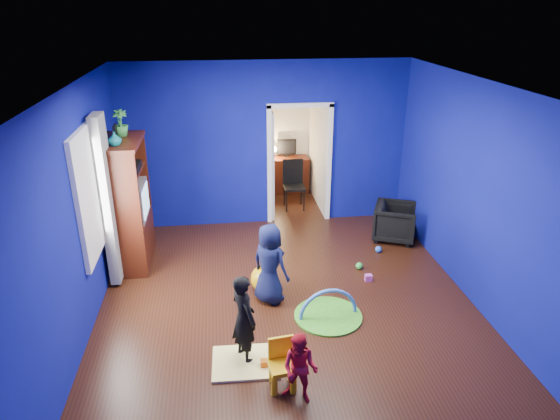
{
  "coord_description": "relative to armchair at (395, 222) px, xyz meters",
  "views": [
    {
      "loc": [
        -0.82,
        -5.69,
        3.8
      ],
      "look_at": [
        -0.05,
        0.4,
        1.21
      ],
      "focal_mm": 32.0,
      "sensor_mm": 36.0,
      "label": 1
    }
  ],
  "objects": [
    {
      "name": "floor",
      "position": [
        -2.1,
        -1.73,
        -0.32
      ],
      "size": [
        5.0,
        5.5,
        0.01
      ],
      "primitive_type": "cube",
      "color": "black",
      "rests_on": "ground"
    },
    {
      "name": "ceiling",
      "position": [
        -2.1,
        -1.73,
        2.58
      ],
      "size": [
        5.0,
        5.5,
        0.01
      ],
      "primitive_type": "cube",
      "color": "white",
      "rests_on": "wall_back"
    },
    {
      "name": "wall_back",
      "position": [
        -2.1,
        1.02,
        1.13
      ],
      "size": [
        5.0,
        0.02,
        2.9
      ],
      "primitive_type": "cube",
      "color": "navy",
      "rests_on": "floor"
    },
    {
      "name": "wall_front",
      "position": [
        -2.1,
        -4.48,
        1.13
      ],
      "size": [
        5.0,
        0.02,
        2.9
      ],
      "primitive_type": "cube",
      "color": "navy",
      "rests_on": "floor"
    },
    {
      "name": "wall_left",
      "position": [
        -4.6,
        -1.73,
        1.13
      ],
      "size": [
        0.02,
        5.5,
        2.9
      ],
      "primitive_type": "cube",
      "color": "navy",
      "rests_on": "floor"
    },
    {
      "name": "wall_right",
      "position": [
        0.4,
        -1.73,
        1.13
      ],
      "size": [
        0.02,
        5.5,
        2.9
      ],
      "primitive_type": "cube",
      "color": "navy",
      "rests_on": "floor"
    },
    {
      "name": "alcove",
      "position": [
        -1.5,
        1.9,
        0.93
      ],
      "size": [
        1.0,
        1.75,
        2.5
      ],
      "primitive_type": null,
      "color": "silver",
      "rests_on": "floor"
    },
    {
      "name": "armchair",
      "position": [
        0.0,
        0.0,
        0.0
      ],
      "size": [
        0.9,
        0.89,
        0.63
      ],
      "primitive_type": "imported",
      "rotation": [
        0.0,
        0.0,
        1.17
      ],
      "color": "black",
      "rests_on": "floor"
    },
    {
      "name": "child_black",
      "position": [
        -2.74,
        -2.78,
        0.22
      ],
      "size": [
        0.41,
        0.47,
        1.08
      ],
      "primitive_type": "imported",
      "rotation": [
        0.0,
        0.0,
        2.06
      ],
      "color": "black",
      "rests_on": "floor"
    },
    {
      "name": "child_navy",
      "position": [
        -2.32,
        -1.63,
        0.25
      ],
      "size": [
        0.64,
        0.64,
        1.13
      ],
      "primitive_type": "imported",
      "rotation": [
        0.0,
        0.0,
        2.36
      ],
      "color": "#0F1638",
      "rests_on": "floor"
    },
    {
      "name": "toddler_red",
      "position": [
        -2.22,
        -3.5,
        0.08
      ],
      "size": [
        0.48,
        0.44,
        0.79
      ],
      "primitive_type": "imported",
      "rotation": [
        0.0,
        0.0,
        -0.5
      ],
      "color": "red",
      "rests_on": "floor"
    },
    {
      "name": "vase",
      "position": [
        -4.32,
        -0.56,
        1.74
      ],
      "size": [
        0.22,
        0.22,
        0.19
      ],
      "primitive_type": "imported",
      "rotation": [
        0.0,
        0.0,
        -0.26
      ],
      "color": "#0D5868",
      "rests_on": "tv_armoire"
    },
    {
      "name": "potted_plant",
      "position": [
        -4.32,
        -0.04,
        1.84
      ],
      "size": [
        0.27,
        0.27,
        0.39
      ],
      "primitive_type": "imported",
      "rotation": [
        0.0,
        0.0,
        0.27
      ],
      "color": "green",
      "rests_on": "tv_armoire"
    },
    {
      "name": "tv_armoire",
      "position": [
        -4.32,
        -0.26,
        0.66
      ],
      "size": [
        0.58,
        1.14,
        1.96
      ],
      "primitive_type": "cube",
      "color": "#3D160A",
      "rests_on": "floor"
    },
    {
      "name": "crt_tv",
      "position": [
        -4.28,
        -0.26,
        0.7
      ],
      "size": [
        0.46,
        0.7,
        0.54
      ],
      "primitive_type": "cube",
      "color": "silver",
      "rests_on": "tv_armoire"
    },
    {
      "name": "yellow_blanket",
      "position": [
        -2.74,
        -2.88,
        -0.3
      ],
      "size": [
        0.77,
        0.62,
        0.03
      ],
      "primitive_type": "cube",
      "rotation": [
        0.0,
        0.0,
        -0.03
      ],
      "color": "#F2E07A",
      "rests_on": "floor"
    },
    {
      "name": "hopper_ball",
      "position": [
        -2.37,
        -1.38,
        -0.12
      ],
      "size": [
        0.39,
        0.39,
        0.39
      ],
      "primitive_type": "sphere",
      "color": "yellow",
      "rests_on": "floor"
    },
    {
      "name": "kid_chair",
      "position": [
        -2.37,
        -3.3,
        -0.07
      ],
      "size": [
        0.31,
        0.31,
        0.5
      ],
      "primitive_type": "cube",
      "rotation": [
        0.0,
        0.0,
        0.13
      ],
      "color": "yellow",
      "rests_on": "floor"
    },
    {
      "name": "play_mat",
      "position": [
        -1.62,
        -2.11,
        -0.3
      ],
      "size": [
        0.88,
        0.88,
        0.02
      ],
      "primitive_type": "cylinder",
      "color": "#469922",
      "rests_on": "floor"
    },
    {
      "name": "toy_arch",
      "position": [
        -1.62,
        -2.11,
        -0.3
      ],
      "size": [
        0.79,
        0.13,
        0.79
      ],
      "primitive_type": "torus",
      "rotation": [
        1.57,
        0.0,
        0.1
      ],
      "color": "#3F8CD8",
      "rests_on": "floor"
    },
    {
      "name": "window_left",
      "position": [
        -4.58,
        -1.38,
        1.23
      ],
      "size": [
        0.03,
        0.95,
        1.55
      ],
      "primitive_type": "cube",
      "color": "white",
      "rests_on": "wall_left"
    },
    {
      "name": "curtain",
      "position": [
        -4.47,
        -0.83,
        0.93
      ],
      "size": [
        0.14,
        0.42,
        2.4
      ],
      "primitive_type": "cube",
      "color": "slate",
      "rests_on": "floor"
    },
    {
      "name": "doorway",
      "position": [
        -1.5,
        1.02,
        0.73
      ],
      "size": [
        1.16,
        0.1,
        2.1
      ],
      "primitive_type": "cube",
      "color": "white",
      "rests_on": "floor"
    },
    {
      "name": "study_desk",
      "position": [
        -1.5,
        2.53,
        0.06
      ],
      "size": [
        0.88,
        0.44,
        0.75
      ],
      "primitive_type": "cube",
      "color": "#3D140A",
      "rests_on": "floor"
    },
    {
      "name": "desk_monitor",
      "position": [
        -1.5,
        2.65,
        0.63
      ],
      "size": [
        0.4,
        0.05,
        0.32
      ],
      "primitive_type": "cube",
      "color": "black",
      "rests_on": "study_desk"
    },
    {
      "name": "desk_lamp",
      "position": [
        -1.78,
        2.59,
        0.61
      ],
      "size": [
        0.14,
        0.14,
        0.14
      ],
      "primitive_type": "sphere",
      "color": "#FFD88C",
      "rests_on": "study_desk"
    },
    {
      "name": "folding_chair",
      "position": [
        -1.5,
        1.57,
        0.14
      ],
      "size": [
        0.4,
        0.4,
        0.92
      ],
      "primitive_type": "cube",
      "color": "black",
      "rests_on": "floor"
    },
    {
      "name": "book_shelf",
      "position": [
        -1.5,
        2.64,
        1.7
      ],
      "size": [
        0.88,
        0.24,
        0.04
      ],
      "primitive_type": "cube",
      "color": "white",
      "rests_on": "study_desk"
    },
    {
      "name": "toy_0",
      "position": [
        -0.42,
        -0.45,
        -0.26
      ],
      "size": [
        0.11,
        0.11,
        0.11
      ],
      "primitive_type": "sphere",
      "color": "blue",
      "rests_on": "floor"
    },
    {
      "name": "toy_1",
      "position": [
        -2.52,
        -2.97,
        -0.27
      ],
      "size": [
        0.1,
        0.08,
        0.1
      ],
      "primitive_type": "cube",
      "color": "#DB5C0B",
      "rests_on": "floor"
    },
    {
      "name": "toy_2",
      "position": [
        -0.88,
        -0.94,
        -0.26
      ],
      "size": [
        0.11,
        0.11,
        0.11
      ],
      "primitive_type": "sphere",
      "color": "green",
      "rests_on": "floor"
    },
    {
      "name": "toy_3",
      "position": [
        -0.84,
        -1.31,
        -0.27
      ],
      "size": [
        0.1,
        0.08,
        0.1
      ],
      "primitive_type": "cube",
      "color": "#C148A8",
      "rests_on": "floor"
    }
  ]
}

